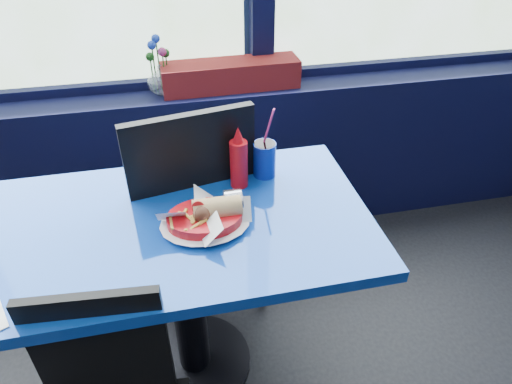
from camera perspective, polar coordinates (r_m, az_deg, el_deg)
The scene contains 8 objects.
window_sill at distance 2.36m, azimuth -17.75°, elevation 2.18°, with size 5.00×0.26×0.80m, color black.
near_table at distance 1.55m, azimuth -9.15°, elevation -8.77°, with size 1.20×0.70×0.75m.
chair_near_back at distance 1.78m, azimuth -6.99°, elevation -1.05°, with size 0.53×0.54×1.02m.
planter_box at distance 2.15m, azimuth -3.16°, elevation 14.41°, with size 0.62×0.16×0.12m, color maroon.
flower_vase at distance 2.13m, azimuth -11.87°, elevation 14.00°, with size 0.13×0.13×0.26m.
food_basket at distance 1.38m, azimuth -6.20°, elevation -3.11°, with size 0.30×0.30×0.09m.
ketchup_bottle at distance 1.51m, azimuth -2.17°, elevation 3.96°, with size 0.06×0.06×0.22m.
soda_cup at distance 1.58m, azimuth 1.06°, elevation 4.20°, with size 0.08×0.08×0.27m.
Camera 1 is at (0.31, 0.89, 1.65)m, focal length 32.00 mm.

